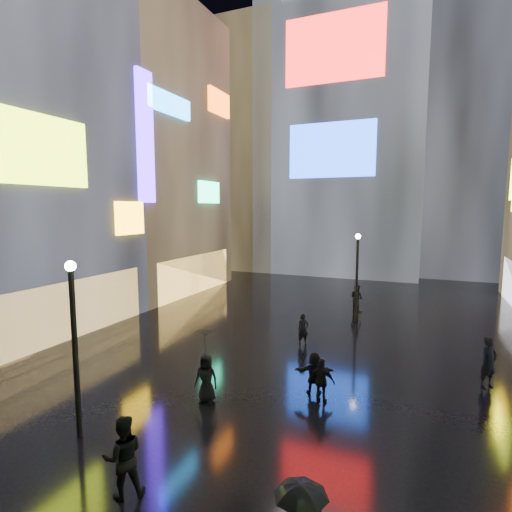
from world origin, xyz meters
The scene contains 16 objects.
ground centered at (0.00, 20.00, 0.00)m, with size 140.00×140.00×0.00m, color black.
building_left_far centered at (-15.98, 26.00, 10.98)m, with size 10.28×12.00×22.00m.
tower_main centered at (-3.00, 43.97, 21.01)m, with size 16.00×14.20×42.00m.
tower_flank_right centered at (9.00, 46.00, 17.00)m, with size 12.00×12.00×34.00m, color black.
tower_flank_left centered at (-14.00, 42.00, 13.00)m, with size 10.00×10.00×26.00m, color black.
lamp_near centered at (-3.67, 7.44, 2.94)m, with size 0.30×0.30×5.20m.
lamp_far centered at (1.85, 22.50, 2.94)m, with size 0.30×0.30×5.20m.
pedestrian_1 centered at (-0.80, 6.05, 0.96)m, with size 0.94×0.73×1.93m, color black.
pedestrian_3 centered at (2.34, 12.24, 0.77)m, with size 0.90×0.38×1.54m, color black.
pedestrian_4 centered at (-1.34, 10.78, 0.83)m, with size 0.81×0.53×1.66m, color black.
pedestrian_5 centered at (1.93, 12.82, 0.76)m, with size 1.41×0.45×1.52m, color black.
pedestrian_6 centered at (0.10, 17.64, 0.77)m, with size 0.56×0.37×1.54m, color black.
pedestrian_7 centered at (1.47, 25.19, 0.87)m, with size 0.85×0.66×1.75m, color black.
umbrella_1 centered at (3.79, 4.84, 2.13)m, with size 0.82×0.82×0.72m, color black.
umbrella_2 centered at (-1.34, 10.78, 2.12)m, with size 1.01×1.03×0.93m, color black.
pedestrian_8 centered at (7.76, 15.85, 0.96)m, with size 0.70×0.46×1.92m, color black.
Camera 1 is at (5.37, -0.62, 6.65)m, focal length 28.00 mm.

